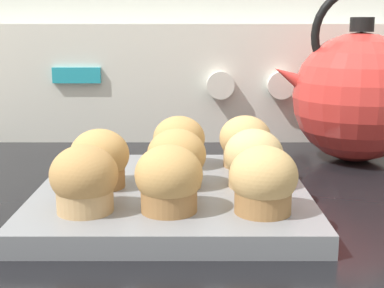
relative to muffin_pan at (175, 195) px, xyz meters
The scene contains 11 objects.
control_panel 0.36m from the muffin_pan, 90.14° to the left, with size 0.75×0.07×0.20m.
muffin_pan is the anchor object (origin of this frame).
muffin_r0_c0 0.12m from the muffin_pan, 134.85° to the right, with size 0.06×0.06×0.06m.
muffin_r0_c1 0.09m from the muffin_pan, 91.80° to the right, with size 0.06×0.06×0.06m.
muffin_r0_c2 0.13m from the muffin_pan, 44.91° to the right, with size 0.06×0.06×0.06m.
muffin_r1_c0 0.09m from the muffin_pan, behind, with size 0.06×0.06×0.06m.
muffin_r1_c1 0.04m from the muffin_pan, 49.55° to the right, with size 0.06×0.06×0.06m.
muffin_r1_c2 0.09m from the muffin_pan, ahead, with size 0.06×0.06×0.06m.
muffin_r2_c1 0.09m from the muffin_pan, 87.96° to the left, with size 0.06×0.06×0.06m.
muffin_r2_c2 0.13m from the muffin_pan, 44.94° to the left, with size 0.06×0.06×0.06m.
tea_kettle 0.34m from the muffin_pan, 38.64° to the left, with size 0.22×0.19×0.25m.
Camera 1 is at (0.02, -0.30, 1.08)m, focal length 50.00 mm.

